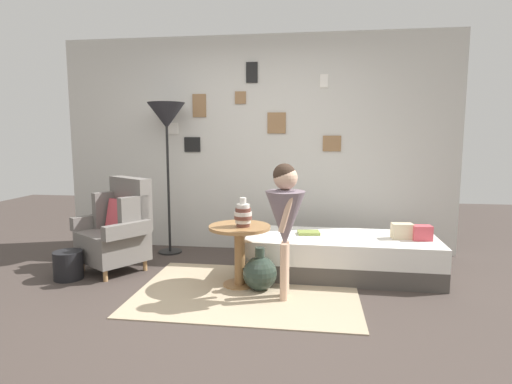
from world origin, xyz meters
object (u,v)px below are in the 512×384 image
person_child (285,213)px  book_on_daybed (309,233)px  floor_lamp (167,121)px  armchair (118,229)px  demijohn_near (260,273)px  side_table (240,243)px  vase_striped (243,215)px  magazine_basket (68,265)px  daybed (341,255)px

person_child → book_on_daybed: 0.87m
floor_lamp → armchair: bearing=-114.1°
floor_lamp → demijohn_near: floor_lamp is taller
side_table → floor_lamp: bearing=136.0°
armchair → vase_striped: bearing=-13.9°
side_table → demijohn_near: bearing=-23.6°
armchair → magazine_basket: bearing=-134.9°
armchair → magazine_basket: 0.59m
armchair → floor_lamp: size_ratio=0.54×
book_on_daybed → person_child: bearing=-103.9°
armchair → vase_striped: size_ratio=3.61×
armchair → side_table: bearing=-12.9°
vase_striped → person_child: 0.47m
floor_lamp → magazine_basket: (-0.67, -1.06, -1.44)m
book_on_daybed → armchair: bearing=-174.4°
person_child → demijohn_near: bearing=143.0°
side_table → person_child: (0.44, -0.27, 0.35)m
daybed → floor_lamp: bearing=164.8°
person_child → book_on_daybed: bearing=76.1°
armchair → magazine_basket: (-0.36, -0.36, -0.30)m
vase_striped → demijohn_near: size_ratio=0.67×
person_child → magazine_basket: 2.26m
demijohn_near → armchair: bearing=165.7°
vase_striped → person_child: person_child is taller
demijohn_near → person_child: bearing=-37.0°
book_on_daybed → vase_striped: bearing=-137.8°
armchair → daybed: size_ratio=0.51×
armchair → demijohn_near: armchair is taller
book_on_daybed → demijohn_near: (-0.43, -0.59, -0.25)m
vase_striped → book_on_daybed: (0.60, 0.54, -0.28)m
person_child → book_on_daybed: person_child is taller
armchair → floor_lamp: floor_lamp is taller
daybed → book_on_daybed: 0.39m
armchair → demijohn_near: (1.56, -0.40, -0.28)m
side_table → book_on_daybed: (0.63, 0.51, 0.00)m
magazine_basket → daybed: bearing=10.9°
floor_lamp → magazine_basket: 1.91m
armchair → floor_lamp: 1.38m
side_table → person_child: 0.62m
daybed → magazine_basket: 2.73m
side_table → magazine_basket: side_table is taller
daybed → vase_striped: 1.16m
demijohn_near → side_table: bearing=156.4°
armchair → side_table: (1.36, -0.31, -0.02)m
vase_striped → demijohn_near: 0.56m
person_child → armchair: bearing=162.1°
floor_lamp → book_on_daybed: size_ratio=8.15×
vase_striped → magazine_basket: vase_striped is taller
side_table → vase_striped: vase_striped is taller
side_table → person_child: person_child is taller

